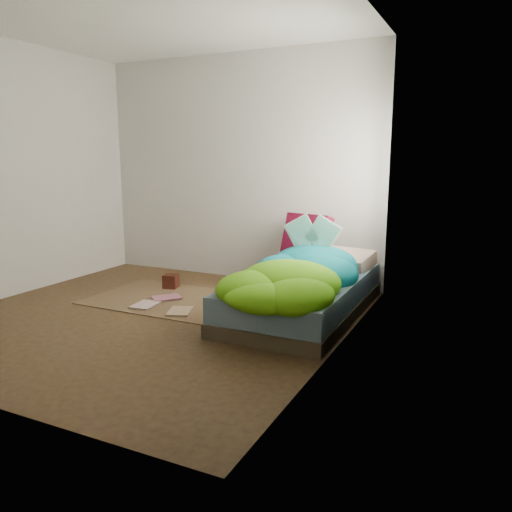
{
  "coord_description": "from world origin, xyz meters",
  "views": [
    {
      "loc": [
        2.75,
        -3.51,
        1.42
      ],
      "look_at": [
        0.71,
        0.75,
        0.5
      ],
      "focal_mm": 35.0,
      "sensor_mm": 36.0,
      "label": 1
    }
  ],
  "objects_px": {
    "bed": "(304,296)",
    "pillow_magenta": "(306,239)",
    "wooden_box": "(171,281)",
    "floor_book_b": "(164,295)",
    "open_book": "(312,223)",
    "floor_book_a": "(136,304)"
  },
  "relations": [
    {
      "from": "pillow_magenta",
      "to": "floor_book_b",
      "type": "height_order",
      "value": "pillow_magenta"
    },
    {
      "from": "pillow_magenta",
      "to": "wooden_box",
      "type": "height_order",
      "value": "pillow_magenta"
    },
    {
      "from": "bed",
      "to": "floor_book_b",
      "type": "height_order",
      "value": "bed"
    },
    {
      "from": "wooden_box",
      "to": "bed",
      "type": "bearing_deg",
      "value": -6.94
    },
    {
      "from": "pillow_magenta",
      "to": "wooden_box",
      "type": "xyz_separation_m",
      "value": [
        -1.4,
        -0.49,
        -0.5
      ]
    },
    {
      "from": "open_book",
      "to": "floor_book_a",
      "type": "bearing_deg",
      "value": -158.33
    },
    {
      "from": "bed",
      "to": "wooden_box",
      "type": "xyz_separation_m",
      "value": [
        -1.63,
        0.2,
        -0.08
      ]
    },
    {
      "from": "open_book",
      "to": "floor_book_a",
      "type": "xyz_separation_m",
      "value": [
        -1.52,
        -0.79,
        -0.79
      ]
    },
    {
      "from": "bed",
      "to": "floor_book_b",
      "type": "bearing_deg",
      "value": -174.67
    },
    {
      "from": "open_book",
      "to": "wooden_box",
      "type": "relative_size",
      "value": 2.99
    },
    {
      "from": "bed",
      "to": "floor_book_b",
      "type": "xyz_separation_m",
      "value": [
        -1.48,
        -0.14,
        -0.14
      ]
    },
    {
      "from": "bed",
      "to": "pillow_magenta",
      "type": "xyz_separation_m",
      "value": [
        -0.23,
        0.69,
        0.42
      ]
    },
    {
      "from": "pillow_magenta",
      "to": "open_book",
      "type": "height_order",
      "value": "open_book"
    },
    {
      "from": "floor_book_a",
      "to": "floor_book_b",
      "type": "xyz_separation_m",
      "value": [
        0.07,
        0.37,
        0.0
      ]
    },
    {
      "from": "wooden_box",
      "to": "floor_book_b",
      "type": "distance_m",
      "value": 0.37
    },
    {
      "from": "wooden_box",
      "to": "floor_book_b",
      "type": "xyz_separation_m",
      "value": [
        0.15,
        -0.34,
        -0.06
      ]
    },
    {
      "from": "bed",
      "to": "wooden_box",
      "type": "bearing_deg",
      "value": 173.06
    },
    {
      "from": "bed",
      "to": "pillow_magenta",
      "type": "relative_size",
      "value": 4.01
    },
    {
      "from": "wooden_box",
      "to": "floor_book_a",
      "type": "height_order",
      "value": "wooden_box"
    },
    {
      "from": "pillow_magenta",
      "to": "wooden_box",
      "type": "bearing_deg",
      "value": -148.09
    },
    {
      "from": "pillow_magenta",
      "to": "floor_book_a",
      "type": "xyz_separation_m",
      "value": [
        -1.32,
        -1.19,
        -0.57
      ]
    },
    {
      "from": "floor_book_b",
      "to": "floor_book_a",
      "type": "bearing_deg",
      "value": -60.19
    }
  ]
}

